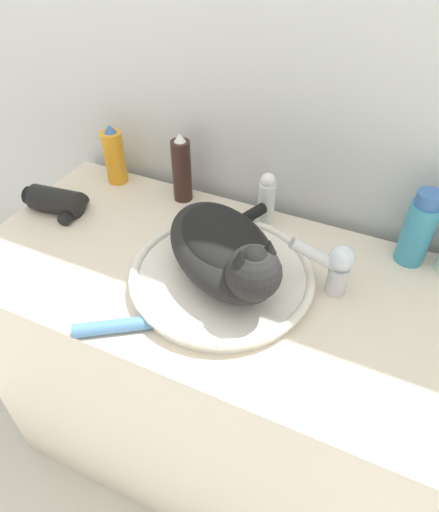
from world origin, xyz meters
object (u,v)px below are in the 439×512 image
at_px(cream_tube, 120,326).
at_px(hair_dryer, 57,202).
at_px(spray_bottle_trigger, 114,156).
at_px(deodorant_stick, 267,198).
at_px(faucet, 335,266).
at_px(mouthwash_bottle, 418,229).
at_px(cat, 226,249).
at_px(hairspray_can_black, 182,170).

relative_size(cream_tube, hair_dryer, 1.01).
height_order(spray_bottle_trigger, deodorant_stick, spray_bottle_trigger).
xyz_separation_m(faucet, spray_bottle_trigger, (-0.67, 0.18, 0.01)).
height_order(deodorant_stick, mouthwash_bottle, mouthwash_bottle).
height_order(cat, faucet, cat).
height_order(faucet, mouthwash_bottle, mouthwash_bottle).
bearing_deg(faucet, deodorant_stick, -58.69).
bearing_deg(cat, cream_tube, -86.77).
relative_size(spray_bottle_trigger, mouthwash_bottle, 0.94).
height_order(cat, mouthwash_bottle, cat).
xyz_separation_m(faucet, deodorant_stick, (-0.22, 0.18, -0.01)).
bearing_deg(faucet, hair_dryer, -18.15).
xyz_separation_m(spray_bottle_trigger, hair_dryer, (-0.05, -0.19, -0.05)).
xyz_separation_m(spray_bottle_trigger, mouthwash_bottle, (0.81, 0.00, 0.01)).
bearing_deg(hair_dryer, mouthwash_bottle, -174.96).
bearing_deg(cat, deodorant_stick, 130.46).
height_order(hairspray_can_black, mouthwash_bottle, hairspray_can_black).
height_order(deodorant_stick, hair_dryer, deodorant_stick).
distance_m(cream_tube, hair_dryer, 0.46).
relative_size(hairspray_can_black, spray_bottle_trigger, 1.12).
bearing_deg(mouthwash_bottle, cat, -142.76).
distance_m(faucet, spray_bottle_trigger, 0.69).
bearing_deg(cat, hair_dryer, -149.28).
bearing_deg(hair_dryer, spray_bottle_trigger, -113.34).
height_order(hairspray_can_black, spray_bottle_trigger, hairspray_can_black).
height_order(spray_bottle_trigger, mouthwash_bottle, mouthwash_bottle).
xyz_separation_m(deodorant_stick, mouthwash_bottle, (0.36, 0.00, 0.02)).
relative_size(deodorant_stick, hair_dryer, 0.85).
bearing_deg(hairspray_can_black, cat, -46.99).
bearing_deg(cat, spray_bottle_trigger, -171.20).
relative_size(cat, hairspray_can_black, 2.13).
xyz_separation_m(mouthwash_bottle, hair_dryer, (-0.86, -0.19, -0.06)).
bearing_deg(cream_tube, mouthwash_bottle, 43.37).
bearing_deg(faucet, cream_tube, 19.75).
bearing_deg(spray_bottle_trigger, cream_tube, -55.26).
distance_m(cat, deodorant_stick, 0.27).
relative_size(mouthwash_bottle, cream_tube, 1.12).
xyz_separation_m(deodorant_stick, hair_dryer, (-0.50, -0.19, -0.04)).
bearing_deg(cat, mouthwash_bottle, 75.94).
relative_size(hairspray_can_black, deodorant_stick, 1.39).
relative_size(faucet, mouthwash_bottle, 0.76).
height_order(hairspray_can_black, cream_tube, hairspray_can_black).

